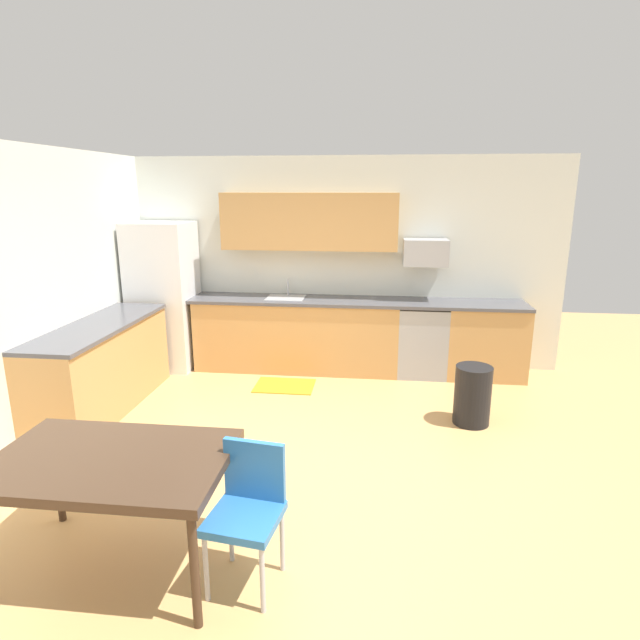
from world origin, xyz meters
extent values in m
plane|color=tan|center=(0.00, 0.00, 0.00)|extent=(12.00, 12.00, 0.00)
cube|color=silver|center=(0.00, 2.65, 1.35)|extent=(5.80, 0.10, 2.70)
cube|color=silver|center=(-2.65, 0.00, 1.35)|extent=(0.10, 5.80, 2.70)
cube|color=tan|center=(-0.45, 2.30, 0.45)|extent=(2.59, 0.60, 0.90)
cube|color=tan|center=(1.92, 2.30, 0.45)|extent=(0.96, 0.60, 0.90)
cube|color=tan|center=(-2.30, 0.80, 0.45)|extent=(0.60, 2.00, 0.90)
cube|color=#4C4C51|center=(0.00, 2.30, 0.92)|extent=(4.80, 0.64, 0.04)
cube|color=#4C4C51|center=(-2.30, 0.80, 0.92)|extent=(0.64, 2.00, 0.04)
cube|color=tan|center=(-0.30, 2.43, 1.90)|extent=(2.20, 0.34, 0.70)
cube|color=white|center=(-2.18, 2.22, 0.94)|extent=(0.76, 0.70, 1.89)
cube|color=#999BA0|center=(1.14, 2.30, 0.44)|extent=(0.60, 0.60, 0.88)
cube|color=black|center=(1.14, 2.30, 0.90)|extent=(0.60, 0.60, 0.03)
cube|color=#9EA0A5|center=(1.14, 2.40, 1.54)|extent=(0.54, 0.36, 0.32)
cube|color=#A5A8AD|center=(-0.59, 2.30, 0.88)|extent=(0.48, 0.40, 0.14)
cylinder|color=#B2B5BA|center=(-0.59, 2.48, 1.04)|extent=(0.02, 0.02, 0.24)
cube|color=#422D1E|center=(-0.98, -1.46, 0.73)|extent=(1.40, 0.90, 0.06)
cylinder|color=#422D1E|center=(-0.34, -1.85, 0.35)|extent=(0.05, 0.05, 0.70)
cylinder|color=#422D1E|center=(-1.62, -1.07, 0.35)|extent=(0.05, 0.05, 0.70)
cylinder|color=#422D1E|center=(-0.34, -1.07, 0.35)|extent=(0.05, 0.05, 0.70)
cube|color=#2D72B7|center=(-0.15, -1.52, 0.45)|extent=(0.45, 0.45, 0.05)
cube|color=#2D72B7|center=(-0.13, -1.34, 0.65)|extent=(0.38, 0.09, 0.40)
cylinder|color=#B2B2B7|center=(-0.34, -1.66, 0.21)|extent=(0.03, 0.03, 0.42)
cylinder|color=#B2B2B7|center=(-0.01, -1.71, 0.21)|extent=(0.03, 0.03, 0.42)
cylinder|color=#B2B2B7|center=(-0.30, -1.33, 0.21)|extent=(0.03, 0.03, 0.42)
cylinder|color=#B2B2B7|center=(0.04, -1.37, 0.21)|extent=(0.03, 0.03, 0.42)
cylinder|color=black|center=(1.55, 0.88, 0.30)|extent=(0.36, 0.36, 0.60)
cube|color=orange|center=(-0.50, 1.65, 0.01)|extent=(0.70, 0.50, 0.01)
camera|label=1|loc=(0.58, -4.05, 2.30)|focal=28.97mm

